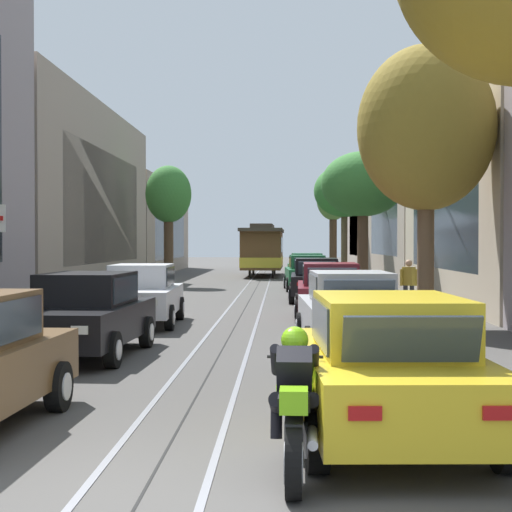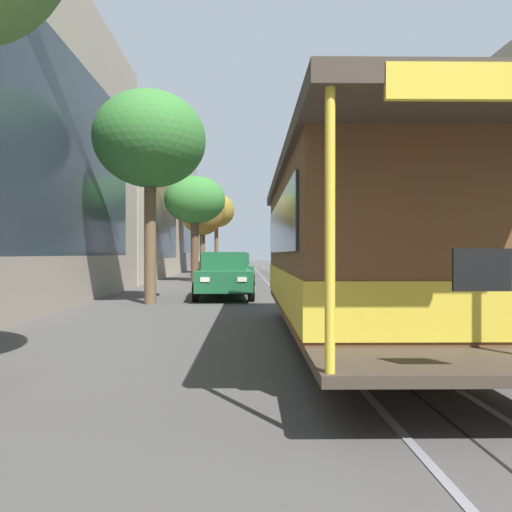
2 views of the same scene
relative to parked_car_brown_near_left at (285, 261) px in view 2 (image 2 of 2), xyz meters
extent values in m
plane|color=#4C4947|center=(2.57, 22.51, -0.80)|extent=(160.00, 160.00, 0.00)
cube|color=gray|center=(2.04, 26.68, -0.79)|extent=(0.08, 69.69, 0.01)
cube|color=gray|center=(3.10, 26.68, -0.79)|extent=(0.08, 69.69, 0.01)
cube|color=black|center=(2.57, 26.68, -0.80)|extent=(0.03, 69.69, 0.01)
cube|color=gray|center=(-7.05, 6.12, 4.54)|extent=(5.76, 20.26, 10.68)
cube|color=#2D3842|center=(-4.19, 6.12, 4.00)|extent=(0.04, 14.39, 6.41)
cube|color=gray|center=(-6.96, 26.68, 3.38)|extent=(5.59, 20.26, 8.36)
cube|color=#2D3842|center=(-4.19, 26.68, 2.96)|extent=(0.04, 14.39, 5.02)
cube|color=gray|center=(11.43, 3.55, 4.57)|extent=(4.23, 15.12, 10.74)
cube|color=#2D3842|center=(9.33, 3.55, 4.03)|extent=(0.04, 10.80, 6.44)
cube|color=#BCAD93|center=(11.35, 18.97, 3.33)|extent=(4.08, 15.12, 8.27)
cube|color=#2D3842|center=(9.33, 18.97, 2.92)|extent=(0.04, 10.80, 4.96)
cube|color=#2D3842|center=(9.33, 34.39, 3.59)|extent=(0.04, 10.80, 5.86)
cube|color=brown|center=(0.00, -0.04, -0.15)|extent=(1.93, 4.35, 0.66)
cube|color=brown|center=(0.00, 0.11, 0.48)|extent=(1.54, 2.11, 0.60)
cube|color=#2D3842|center=(-0.02, -0.73, 0.46)|extent=(1.34, 0.26, 0.47)
cube|color=#2D3842|center=(0.04, 1.29, 0.46)|extent=(1.30, 0.24, 0.45)
cube|color=#2D3842|center=(0.75, 0.09, 0.48)|extent=(0.08, 1.81, 0.47)
cube|color=#2D3842|center=(-0.74, 0.13, 0.48)|extent=(0.08, 1.81, 0.47)
cube|color=white|center=(0.49, -2.22, -0.05)|extent=(0.28, 0.05, 0.14)
cube|color=#B21414|center=(0.62, 2.10, -0.05)|extent=(0.28, 0.05, 0.12)
cube|color=white|center=(-0.62, -2.18, -0.05)|extent=(0.28, 0.05, 0.14)
cube|color=#B21414|center=(-0.49, 2.14, -0.05)|extent=(0.28, 0.05, 0.12)
cylinder|color=black|center=(0.84, -1.40, -0.48)|extent=(0.22, 0.65, 0.64)
cylinder|color=silver|center=(0.95, -1.40, -0.48)|extent=(0.03, 0.35, 0.35)
cylinder|color=black|center=(-0.92, -1.35, -0.48)|extent=(0.22, 0.65, 0.64)
cylinder|color=silver|center=(-1.03, -1.34, -0.48)|extent=(0.03, 0.35, 0.35)
cylinder|color=black|center=(0.92, 1.27, -0.48)|extent=(0.22, 0.65, 0.64)
cylinder|color=silver|center=(1.03, 1.26, -0.48)|extent=(0.03, 0.35, 0.35)
cylinder|color=black|center=(-0.84, 1.32, -0.48)|extent=(0.22, 0.65, 0.64)
cylinder|color=silver|center=(-0.95, 1.32, -0.48)|extent=(0.03, 0.35, 0.35)
cube|color=black|center=(0.06, 6.02, -0.15)|extent=(1.99, 4.38, 0.66)
cube|color=black|center=(0.06, 6.17, 0.48)|extent=(1.57, 2.13, 0.60)
cube|color=#2D3842|center=(0.03, 5.33, 0.46)|extent=(1.34, 0.28, 0.47)
cube|color=#2D3842|center=(0.12, 7.35, 0.46)|extent=(1.30, 0.25, 0.45)
cube|color=#2D3842|center=(0.81, 6.13, 0.48)|extent=(0.11, 1.81, 0.47)
cube|color=#2D3842|center=(-0.68, 6.20, 0.48)|extent=(0.11, 1.81, 0.47)
cube|color=white|center=(0.52, 3.84, -0.05)|extent=(0.28, 0.05, 0.14)
cube|color=#B21414|center=(0.71, 8.15, -0.05)|extent=(0.28, 0.05, 0.12)
cube|color=white|center=(-0.60, 3.88, -0.05)|extent=(0.28, 0.05, 0.14)
cube|color=#B21414|center=(-0.40, 8.20, -0.05)|extent=(0.28, 0.05, 0.12)
cylinder|color=black|center=(0.88, 4.65, -0.48)|extent=(0.23, 0.65, 0.64)
cylinder|color=silver|center=(0.99, 4.64, -0.48)|extent=(0.04, 0.35, 0.35)
cylinder|color=black|center=(-0.88, 4.73, -0.48)|extent=(0.23, 0.65, 0.64)
cylinder|color=silver|center=(-0.99, 4.73, -0.48)|extent=(0.04, 0.35, 0.35)
cylinder|color=black|center=(1.00, 7.31, -0.48)|extent=(0.23, 0.65, 0.64)
cylinder|color=silver|center=(1.11, 7.31, -0.48)|extent=(0.04, 0.35, 0.35)
cylinder|color=black|center=(-0.76, 7.39, -0.48)|extent=(0.23, 0.65, 0.64)
cylinder|color=silver|center=(-0.87, 7.39, -0.48)|extent=(0.04, 0.35, 0.35)
cube|color=silver|center=(0.10, 11.64, -0.15)|extent=(1.95, 4.36, 0.66)
cube|color=silver|center=(0.10, 11.79, 0.48)|extent=(1.55, 2.11, 0.60)
cube|color=#2D3842|center=(0.13, 10.96, 0.46)|extent=(1.34, 0.27, 0.47)
cube|color=#2D3842|center=(0.06, 12.98, 0.46)|extent=(1.30, 0.24, 0.45)
cube|color=#2D3842|center=(0.85, 11.82, 0.48)|extent=(0.09, 1.81, 0.47)
cube|color=#2D3842|center=(-0.65, 11.77, 0.48)|extent=(0.09, 1.81, 0.47)
cube|color=white|center=(0.74, 9.50, -0.05)|extent=(0.28, 0.05, 0.14)
cube|color=#B21414|center=(0.59, 13.82, -0.05)|extent=(0.28, 0.05, 0.12)
cube|color=white|center=(-0.38, 9.47, -0.05)|extent=(0.28, 0.05, 0.14)
cube|color=#B21414|center=(-0.53, 13.78, -0.05)|extent=(0.28, 0.05, 0.12)
cylinder|color=black|center=(1.03, 10.34, -0.48)|extent=(0.22, 0.65, 0.64)
cylinder|color=silver|center=(1.14, 10.35, -0.48)|extent=(0.03, 0.35, 0.35)
cylinder|color=black|center=(-0.73, 10.28, -0.48)|extent=(0.22, 0.65, 0.64)
cylinder|color=silver|center=(-0.84, 10.28, -0.48)|extent=(0.03, 0.35, 0.35)
cylinder|color=black|center=(0.94, 13.01, -0.48)|extent=(0.22, 0.65, 0.64)
cylinder|color=silver|center=(1.05, 13.01, -0.48)|extent=(0.03, 0.35, 0.35)
cylinder|color=black|center=(-0.82, 12.95, -0.48)|extent=(0.22, 0.65, 0.64)
cylinder|color=silver|center=(-0.93, 12.94, -0.48)|extent=(0.03, 0.35, 0.35)
cube|color=gold|center=(4.93, 0.06, -0.15)|extent=(1.98, 4.37, 0.66)
cube|color=gold|center=(4.93, -0.09, 0.48)|extent=(1.56, 2.12, 0.60)
cube|color=#2D3842|center=(4.90, 0.75, 0.46)|extent=(1.34, 0.28, 0.47)
cube|color=#2D3842|center=(4.98, -1.27, 0.46)|extent=(1.30, 0.25, 0.45)
cube|color=#2D3842|center=(4.19, -0.12, 0.48)|extent=(0.10, 1.81, 0.47)
cube|color=#2D3842|center=(5.68, -0.06, 0.48)|extent=(0.10, 1.81, 0.47)
cube|color=white|center=(4.28, 2.20, -0.05)|extent=(0.28, 0.05, 0.14)
cube|color=#B21414|center=(4.46, -2.12, -0.05)|extent=(0.28, 0.05, 0.12)
cube|color=white|center=(5.39, 2.24, -0.05)|extent=(0.28, 0.05, 0.14)
cube|color=#B21414|center=(5.57, -2.07, -0.05)|extent=(0.28, 0.05, 0.12)
cylinder|color=black|center=(3.99, 1.36, -0.48)|extent=(0.23, 0.65, 0.64)
cylinder|color=silver|center=(3.88, 1.35, -0.48)|extent=(0.03, 0.35, 0.35)
cylinder|color=black|center=(5.75, 1.43, -0.48)|extent=(0.23, 0.65, 0.64)
cylinder|color=silver|center=(5.86, 1.43, -0.48)|extent=(0.03, 0.35, 0.35)
cylinder|color=black|center=(4.10, -1.31, -0.48)|extent=(0.23, 0.65, 0.64)
cylinder|color=silver|center=(3.99, -1.31, -0.48)|extent=(0.03, 0.35, 0.35)
cylinder|color=black|center=(5.86, -1.23, -0.48)|extent=(0.23, 0.65, 0.64)
cylinder|color=silver|center=(5.97, -1.23, -0.48)|extent=(0.03, 0.35, 0.35)
cube|color=#B7B7BC|center=(5.13, 6.99, -0.15)|extent=(1.97, 4.37, 0.66)
cube|color=#B7B7BC|center=(5.13, 6.84, 0.48)|extent=(1.56, 2.12, 0.60)
cube|color=#2D3842|center=(5.10, 7.68, 0.46)|extent=(1.34, 0.27, 0.47)
cube|color=#2D3842|center=(5.18, 5.66, 0.46)|extent=(1.30, 0.25, 0.45)
cube|color=#2D3842|center=(4.39, 6.81, 0.48)|extent=(0.10, 1.81, 0.47)
cube|color=#2D3842|center=(5.88, 6.87, 0.48)|extent=(0.10, 1.81, 0.47)
cube|color=white|center=(4.48, 9.12, -0.05)|extent=(0.28, 0.05, 0.14)
cube|color=#B21414|center=(4.65, 4.81, -0.05)|extent=(0.28, 0.05, 0.12)
cube|color=white|center=(5.60, 9.17, -0.05)|extent=(0.28, 0.05, 0.14)
cube|color=#B21414|center=(5.77, 4.85, -0.05)|extent=(0.28, 0.05, 0.12)
cylinder|color=black|center=(4.20, 8.29, -0.48)|extent=(0.23, 0.65, 0.64)
cylinder|color=silver|center=(4.09, 8.28, -0.48)|extent=(0.03, 0.35, 0.35)
cylinder|color=black|center=(5.95, 8.35, -0.48)|extent=(0.23, 0.65, 0.64)
cylinder|color=silver|center=(6.06, 8.36, -0.48)|extent=(0.03, 0.35, 0.35)
cylinder|color=black|center=(4.30, 5.62, -0.48)|extent=(0.23, 0.65, 0.64)
cylinder|color=silver|center=(4.19, 5.62, -0.48)|extent=(0.03, 0.35, 0.35)
cylinder|color=black|center=(6.06, 5.69, -0.48)|extent=(0.23, 0.65, 0.64)
cylinder|color=silver|center=(6.17, 5.70, -0.48)|extent=(0.03, 0.35, 0.35)
cube|color=maroon|center=(5.13, 13.40, -0.15)|extent=(1.90, 4.34, 0.66)
cube|color=maroon|center=(5.13, 13.25, 0.48)|extent=(1.52, 2.10, 0.60)
cube|color=#2D3842|center=(5.15, 14.09, 0.46)|extent=(1.34, 0.25, 0.47)
cube|color=#2D3842|center=(5.10, 12.07, 0.46)|extent=(1.30, 0.23, 0.45)
cube|color=#2D3842|center=(4.38, 13.27, 0.48)|extent=(0.07, 1.81, 0.47)
cube|color=#2D3842|center=(5.88, 13.23, 0.48)|extent=(0.07, 1.81, 0.47)
cube|color=white|center=(4.62, 15.57, -0.05)|extent=(0.28, 0.05, 0.14)
cube|color=#B21414|center=(4.53, 11.25, -0.05)|extent=(0.28, 0.05, 0.12)
cube|color=white|center=(5.74, 15.55, -0.05)|extent=(0.28, 0.05, 0.14)
cube|color=#B21414|center=(5.64, 11.23, -0.05)|extent=(0.28, 0.05, 0.12)
cylinder|color=black|center=(4.28, 14.75, -0.48)|extent=(0.21, 0.64, 0.64)
cylinder|color=silver|center=(4.17, 14.76, -0.48)|extent=(0.03, 0.35, 0.35)
cylinder|color=black|center=(6.04, 14.71, -0.48)|extent=(0.21, 0.64, 0.64)
cylinder|color=silver|center=(6.15, 14.71, -0.48)|extent=(0.03, 0.35, 0.35)
cylinder|color=black|center=(4.22, 12.09, -0.48)|extent=(0.21, 0.64, 0.64)
cylinder|color=silver|center=(4.11, 12.09, -0.48)|extent=(0.03, 0.35, 0.35)
cylinder|color=black|center=(5.98, 12.05, -0.48)|extent=(0.21, 0.64, 0.64)
cylinder|color=silver|center=(6.09, 12.05, -0.48)|extent=(0.03, 0.35, 0.35)
cube|color=black|center=(5.03, 19.91, -0.15)|extent=(1.88, 4.33, 0.66)
cube|color=black|center=(5.02, 19.76, 0.48)|extent=(1.51, 2.09, 0.60)
cube|color=#2D3842|center=(5.04, 20.60, 0.46)|extent=(1.34, 0.25, 0.47)
cube|color=#2D3842|center=(5.00, 18.58, 0.46)|extent=(1.30, 0.22, 0.45)
cube|color=#2D3842|center=(4.28, 19.77, 0.48)|extent=(0.06, 1.81, 0.47)
cube|color=#2D3842|center=(5.77, 19.75, 0.48)|extent=(0.06, 1.81, 0.47)
cube|color=white|center=(4.51, 22.08, -0.05)|extent=(0.28, 0.05, 0.14)
cube|color=#B21414|center=(4.43, 17.76, -0.05)|extent=(0.28, 0.05, 0.12)
cube|color=white|center=(5.62, 22.06, -0.05)|extent=(0.28, 0.05, 0.14)
cube|color=#B21414|center=(5.54, 17.74, -0.05)|extent=(0.28, 0.05, 0.12)
cylinder|color=black|center=(4.17, 21.26, -0.48)|extent=(0.21, 0.64, 0.64)
cylinder|color=silver|center=(4.06, 21.26, -0.48)|extent=(0.03, 0.35, 0.35)
cylinder|color=black|center=(5.93, 21.23, -0.48)|extent=(0.21, 0.64, 0.64)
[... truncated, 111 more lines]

